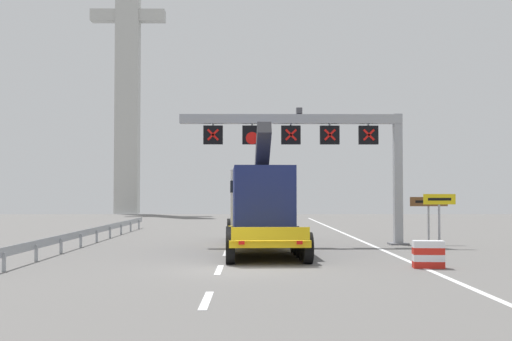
{
  "coord_description": "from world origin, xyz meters",
  "views": [
    {
      "loc": [
        0.5,
        -21.07,
        2.46
      ],
      "look_at": [
        0.72,
        7.57,
        3.46
      ],
      "focal_mm": 45.81,
      "sensor_mm": 36.0,
      "label": 1
    }
  ],
  "objects_px": {
    "bridge_pylon_distant": "(128,51)",
    "tourist_info_sign_brown": "(429,208)",
    "heavy_haul_truck_yellow": "(259,204)",
    "crash_barrier_striped": "(428,254)",
    "exit_sign_yellow": "(439,207)",
    "overhead_lane_gantry": "(318,139)"
  },
  "relations": [
    {
      "from": "crash_barrier_striped",
      "to": "bridge_pylon_distant",
      "type": "bearing_deg",
      "value": 109.96
    },
    {
      "from": "overhead_lane_gantry",
      "to": "crash_barrier_striped",
      "type": "bearing_deg",
      "value": -75.18
    },
    {
      "from": "overhead_lane_gantry",
      "to": "tourist_info_sign_brown",
      "type": "height_order",
      "value": "overhead_lane_gantry"
    },
    {
      "from": "exit_sign_yellow",
      "to": "tourist_info_sign_brown",
      "type": "bearing_deg",
      "value": 87.62
    },
    {
      "from": "heavy_haul_truck_yellow",
      "to": "crash_barrier_striped",
      "type": "bearing_deg",
      "value": -57.7
    },
    {
      "from": "bridge_pylon_distant",
      "to": "tourist_info_sign_brown",
      "type": "bearing_deg",
      "value": -63.59
    },
    {
      "from": "overhead_lane_gantry",
      "to": "exit_sign_yellow",
      "type": "distance_m",
      "value": 6.5
    },
    {
      "from": "heavy_haul_truck_yellow",
      "to": "crash_barrier_striped",
      "type": "relative_size",
      "value": 13.61
    },
    {
      "from": "overhead_lane_gantry",
      "to": "heavy_haul_truck_yellow",
      "type": "distance_m",
      "value": 4.38
    },
    {
      "from": "crash_barrier_striped",
      "to": "bridge_pylon_distant",
      "type": "distance_m",
      "value": 64.09
    },
    {
      "from": "heavy_haul_truck_yellow",
      "to": "tourist_info_sign_brown",
      "type": "xyz_separation_m",
      "value": [
        8.22,
        1.23,
        -0.21
      ]
    },
    {
      "from": "heavy_haul_truck_yellow",
      "to": "crash_barrier_striped",
      "type": "distance_m",
      "value": 10.39
    },
    {
      "from": "heavy_haul_truck_yellow",
      "to": "crash_barrier_striped",
      "type": "xyz_separation_m",
      "value": [
        5.49,
        -8.68,
        -1.54
      ]
    },
    {
      "from": "tourist_info_sign_brown",
      "to": "crash_barrier_striped",
      "type": "relative_size",
      "value": 2.2
    },
    {
      "from": "exit_sign_yellow",
      "to": "tourist_info_sign_brown",
      "type": "height_order",
      "value": "exit_sign_yellow"
    },
    {
      "from": "exit_sign_yellow",
      "to": "overhead_lane_gantry",
      "type": "bearing_deg",
      "value": 158.97
    },
    {
      "from": "overhead_lane_gantry",
      "to": "crash_barrier_striped",
      "type": "height_order",
      "value": "overhead_lane_gantry"
    },
    {
      "from": "heavy_haul_truck_yellow",
      "to": "bridge_pylon_distant",
      "type": "relative_size",
      "value": 0.36
    },
    {
      "from": "overhead_lane_gantry",
      "to": "bridge_pylon_distant",
      "type": "xyz_separation_m",
      "value": [
        -18.24,
        47.56,
        14.75
      ]
    },
    {
      "from": "bridge_pylon_distant",
      "to": "exit_sign_yellow",
      "type": "bearing_deg",
      "value": -64.64
    },
    {
      "from": "overhead_lane_gantry",
      "to": "tourist_info_sign_brown",
      "type": "distance_m",
      "value": 6.28
    },
    {
      "from": "heavy_haul_truck_yellow",
      "to": "overhead_lane_gantry",
      "type": "bearing_deg",
      "value": 22.15
    }
  ]
}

